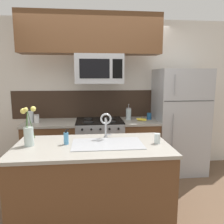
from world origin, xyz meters
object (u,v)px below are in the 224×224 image
at_px(sink_faucet, 106,122).
at_px(drinking_glass, 157,138).
at_px(banana_bunch, 142,119).
at_px(microwave, 99,69).
at_px(flower_vase, 29,133).
at_px(refrigerator, 179,121).
at_px(coffee_tin, 149,116).
at_px(storage_jar_medium, 37,119).
at_px(storage_jar_tall, 30,116).
at_px(stove_range, 100,147).
at_px(dish_soap_bottle, 66,138).
at_px(french_press, 129,114).

height_order(sink_faucet, drinking_glass, sink_faucet).
bearing_deg(banana_bunch, microwave, 176.79).
bearing_deg(flower_vase, banana_bunch, 37.82).
relative_size(refrigerator, coffee_tin, 15.94).
bearing_deg(refrigerator, storage_jar_medium, -178.56).
bearing_deg(storage_jar_medium, storage_jar_tall, 157.02).
height_order(microwave, sink_faucet, microwave).
bearing_deg(microwave, flower_vase, -123.67).
xyz_separation_m(stove_range, dish_soap_bottle, (-0.41, -1.21, 0.52)).
distance_m(french_press, sink_faucet, 1.19).
bearing_deg(refrigerator, flower_vase, -150.18).
xyz_separation_m(microwave, storage_jar_tall, (-1.10, 0.03, -0.73)).
height_order(refrigerator, drinking_glass, refrigerator).
xyz_separation_m(storage_jar_tall, dish_soap_bottle, (0.68, -1.21, -0.04)).
distance_m(stove_range, dish_soap_bottle, 1.38).
height_order(dish_soap_bottle, flower_vase, flower_vase).
bearing_deg(banana_bunch, drinking_glass, -95.63).
height_order(french_press, dish_soap_bottle, french_press).
relative_size(storage_jar_tall, coffee_tin, 1.93).
relative_size(storage_jar_tall, sink_faucet, 0.69).
relative_size(french_press, drinking_glass, 2.41).
bearing_deg(flower_vase, stove_range, 56.79).
xyz_separation_m(microwave, flower_vase, (-0.80, -1.20, -0.70)).
relative_size(french_press, dish_soap_bottle, 1.62).
height_order(stove_range, drinking_glass, drinking_glass).
bearing_deg(sink_faucet, flower_vase, -167.30).
height_order(drinking_glass, flower_vase, flower_vase).
bearing_deg(refrigerator, dish_soap_bottle, -145.30).
height_order(storage_jar_medium, french_press, french_press).
xyz_separation_m(storage_jar_tall, french_press, (1.59, 0.06, -0.01)).
relative_size(french_press, flower_vase, 0.64).
height_order(refrigerator, sink_faucet, refrigerator).
bearing_deg(microwave, drinking_glass, -65.43).
distance_m(storage_jar_medium, coffee_tin, 1.85).
height_order(microwave, drinking_glass, microwave).
bearing_deg(banana_bunch, dish_soap_bottle, -133.93).
relative_size(refrigerator, french_press, 6.57).
relative_size(stove_range, microwave, 1.25).
bearing_deg(coffee_tin, banana_bunch, -144.68).
bearing_deg(sink_faucet, coffee_tin, 52.86).
distance_m(refrigerator, storage_jar_tall, 2.46).
distance_m(storage_jar_tall, storage_jar_medium, 0.12).
bearing_deg(microwave, stove_range, 90.16).
distance_m(storage_jar_medium, french_press, 1.49).
xyz_separation_m(french_press, coffee_tin, (0.36, -0.01, -0.04)).
xyz_separation_m(storage_jar_medium, coffee_tin, (1.84, 0.09, -0.01)).
distance_m(stove_range, drinking_glass, 1.49).
height_order(microwave, flower_vase, microwave).
bearing_deg(french_press, sink_faucet, -113.01).
distance_m(microwave, french_press, 0.89).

